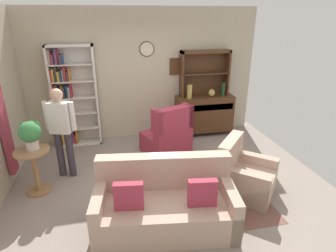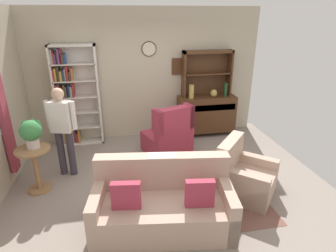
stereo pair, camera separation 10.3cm
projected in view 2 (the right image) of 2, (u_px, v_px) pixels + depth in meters
The scene contains 17 objects.
ground_plane at pixel (164, 184), 4.69m from camera, with size 5.40×4.60×0.02m, color gray.
wall_back at pixel (147, 75), 6.10m from camera, with size 5.00×0.09×2.80m.
area_rug at pixel (180, 192), 4.45m from camera, with size 2.49×2.03×0.01m, color brown.
bookshelf at pixel (74, 96), 5.79m from camera, with size 0.90×0.30×2.10m.
sideboard at pixel (206, 114), 6.42m from camera, with size 1.30×0.45×0.92m.
sideboard_hutch at pixel (207, 67), 6.13m from camera, with size 1.10×0.26×1.00m.
vase_tall at pixel (191, 92), 6.07m from camera, with size 0.11×0.11×0.30m, color tan.
vase_round at pixel (214, 93), 6.20m from camera, with size 0.15×0.15×0.17m, color tan.
bottle_wine at pixel (225, 90), 6.20m from camera, with size 0.07×0.07×0.31m, color #194223.
couch_floral at pixel (163, 205), 3.67m from camera, with size 1.90×1.10×0.90m.
armchair_floral at pixel (244, 178), 4.31m from camera, with size 1.08×1.08×0.88m.
wingback_chair at pixel (169, 137), 5.50m from camera, with size 1.01×1.02×1.05m.
plant_stand at pixel (36, 165), 4.35m from camera, with size 0.52×0.52×0.73m.
potted_plant_large at pixel (31, 132), 4.19m from camera, with size 0.32×0.32×0.44m.
person_reading at pixel (62, 126), 4.63m from camera, with size 0.52×0.29×1.56m.
coffee_table at pixel (165, 172), 4.35m from camera, with size 0.80×0.50×0.42m.
book_stack at pixel (173, 163), 4.38m from camera, with size 0.20×0.16×0.09m.
Camera 2 is at (-0.70, -3.93, 2.65)m, focal length 29.80 mm.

